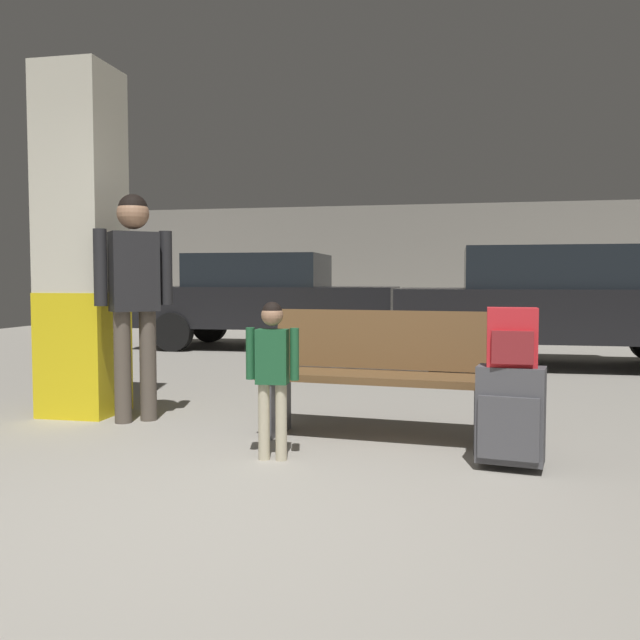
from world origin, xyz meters
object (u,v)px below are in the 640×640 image
Objects in this scene: structural_pillar at (82,244)px; adult at (134,282)px; bench at (377,375)px; backpack_bright at (512,338)px; child at (272,363)px; parked_car_near at (558,303)px; parked_car_far at (266,298)px; suitcase at (510,415)px.

adult is (0.56, -0.21, -0.31)m from structural_pillar.
backpack_bright is (0.85, -0.63, 0.33)m from bench.
child is (-0.56, -0.69, 0.16)m from bench.
adult is 0.43× the size of parked_car_near.
backpack_bright is 0.19× the size of adult.
child is 0.55× the size of adult.
child is 6.96m from parked_car_far.
parked_car_near is (4.30, -1.59, 0.00)m from parked_car_far.
backpack_bright is 0.08× the size of parked_car_near.
adult is at bearing 163.45° from suitcase.
bench is at bearing 143.59° from suitcase.
parked_car_far is (-0.07, 5.58, -0.59)m from structural_pillar.
backpack_bright is at bearing 2.58° from child.
child reaches higher than backpack_bright.
structural_pillar is 4.65× the size of suitcase.
structural_pillar is 2.34m from child.
adult reaches higher than backpack_bright.
structural_pillar is 2.89× the size of child.
parked_car_near is at bearing 68.15° from bench.
adult reaches higher than bench.
backpack_bright reaches higher than bench.
parked_car_near is at bearing 79.73° from suitcase.
suitcase is 1.44m from child.
structural_pillar is 1.60× the size of adult.
structural_pillar is 0.68× the size of parked_car_near.
suitcase is at bearing -36.41° from bench.
adult reaches higher than parked_car_far.
adult is at bearing -20.33° from structural_pillar.
child is 0.24× the size of parked_car_near.
parked_car_near is (2.32, 5.08, 0.21)m from child.
suitcase is at bearing -100.27° from parked_car_near.
backpack_bright is at bearing -36.40° from bench.
parked_car_near is (3.67, 4.20, -0.28)m from adult.
backpack_bright is at bearing -29.19° from suitcase.
child is (1.91, -1.09, -0.80)m from structural_pillar.
parked_car_near reaches higher than bench.
parked_car_far is at bearing 112.98° from bench.
structural_pillar reaches higher than parked_car_far.
bench is 1.11m from backpack_bright.
adult is 5.58m from parked_car_near.
suitcase is (0.85, -0.63, -0.12)m from bench.
bench is 0.40× the size of parked_car_near.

